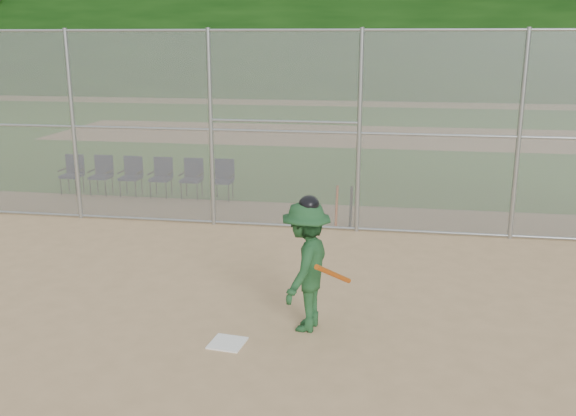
# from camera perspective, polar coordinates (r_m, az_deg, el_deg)

# --- Properties ---
(ground) EXTENTS (100.00, 100.00, 0.00)m
(ground) POSITION_cam_1_polar(r_m,az_deg,el_deg) (8.62, -2.77, -11.37)
(ground) COLOR tan
(ground) RESTS_ON ground
(grass_strip) EXTENTS (100.00, 100.00, 0.00)m
(grass_strip) POSITION_cam_1_polar(r_m,az_deg,el_deg) (25.89, 5.65, 6.42)
(grass_strip) COLOR #2E601C
(grass_strip) RESTS_ON ground
(dirt_patch_far) EXTENTS (24.00, 24.00, 0.00)m
(dirt_patch_far) POSITION_cam_1_polar(r_m,az_deg,el_deg) (25.89, 5.65, 6.42)
(dirt_patch_far) COLOR tan
(dirt_patch_far) RESTS_ON ground
(backstop_fence) EXTENTS (16.09, 0.09, 4.00)m
(backstop_fence) POSITION_cam_1_polar(r_m,az_deg,el_deg) (12.78, 1.85, 7.07)
(backstop_fence) COLOR gray
(backstop_fence) RESTS_ON ground
(home_plate) EXTENTS (0.48, 0.48, 0.02)m
(home_plate) POSITION_cam_1_polar(r_m,az_deg,el_deg) (8.47, -5.41, -11.86)
(home_plate) COLOR white
(home_plate) RESTS_ON ground
(batter_at_plate) EXTENTS (1.04, 1.38, 1.86)m
(batter_at_plate) POSITION_cam_1_polar(r_m,az_deg,el_deg) (8.52, 1.61, -5.13)
(batter_at_plate) COLOR #1C4824
(batter_at_plate) RESTS_ON ground
(spare_bats) EXTENTS (0.36, 0.36, 0.82)m
(spare_bats) POSITION_cam_1_polar(r_m,az_deg,el_deg) (13.41, 4.97, 0.17)
(spare_bats) COLOR #D84C14
(spare_bats) RESTS_ON ground
(chair_0) EXTENTS (0.54, 0.52, 0.96)m
(chair_0) POSITION_cam_1_polar(r_m,az_deg,el_deg) (16.98, -18.70, 2.82)
(chair_0) COLOR #0F1738
(chair_0) RESTS_ON ground
(chair_1) EXTENTS (0.54, 0.52, 0.96)m
(chair_1) POSITION_cam_1_polar(r_m,az_deg,el_deg) (16.63, -16.31, 2.76)
(chair_1) COLOR #0F1738
(chair_1) RESTS_ON ground
(chair_2) EXTENTS (0.54, 0.52, 0.96)m
(chair_2) POSITION_cam_1_polar(r_m,az_deg,el_deg) (16.31, -13.83, 2.70)
(chair_2) COLOR #0F1738
(chair_2) RESTS_ON ground
(chair_3) EXTENTS (0.54, 0.52, 0.96)m
(chair_3) POSITION_cam_1_polar(r_m,az_deg,el_deg) (16.02, -11.26, 2.63)
(chair_3) COLOR #0F1738
(chair_3) RESTS_ON ground
(chair_4) EXTENTS (0.54, 0.52, 0.96)m
(chair_4) POSITION_cam_1_polar(r_m,az_deg,el_deg) (15.77, -8.59, 2.56)
(chair_4) COLOR #0F1738
(chair_4) RESTS_ON ground
(chair_5) EXTENTS (0.54, 0.52, 0.96)m
(chair_5) POSITION_cam_1_polar(r_m,az_deg,el_deg) (15.55, -5.85, 2.47)
(chair_5) COLOR #0F1738
(chair_5) RESTS_ON ground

